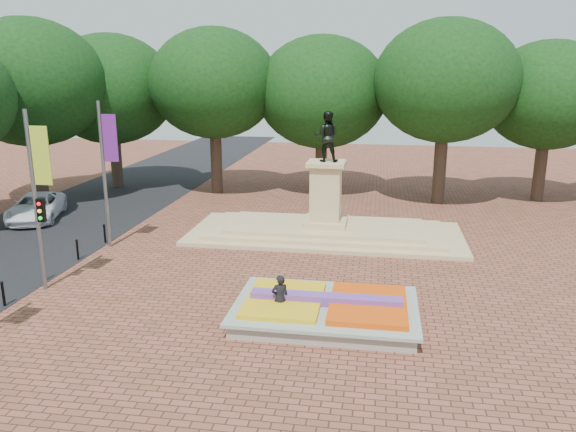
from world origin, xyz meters
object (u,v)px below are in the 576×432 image
object	(u,v)px
monument	(325,219)
van	(36,207)
flower_bed	(326,309)
pedestrian	(280,298)

from	to	relation	value
monument	van	xyz separation A→B (m)	(-16.69, 0.57, -0.15)
flower_bed	monument	bearing A→B (deg)	95.87
flower_bed	van	distance (m)	20.63
monument	pedestrian	bearing A→B (deg)	-92.97
flower_bed	van	bearing A→B (deg)	149.18
van	pedestrian	world-z (taller)	pedestrian
flower_bed	monument	distance (m)	10.07
monument	pedestrian	size ratio (longest dim) A/B	8.51
flower_bed	pedestrian	size ratio (longest dim) A/B	3.83
monument	van	bearing A→B (deg)	178.05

